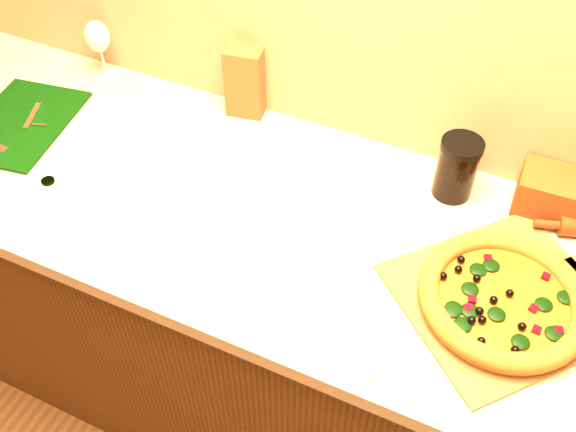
# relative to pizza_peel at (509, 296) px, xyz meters

# --- Properties ---
(cabinet) EXTENTS (2.80, 0.65, 0.86)m
(cabinet) POSITION_rel_pizza_peel_xyz_m (-0.38, 0.01, -0.47)
(cabinet) COLOR #43290E
(cabinet) RESTS_ON ground
(countertop) EXTENTS (2.84, 0.68, 0.04)m
(countertop) POSITION_rel_pizza_peel_xyz_m (-0.38, 0.01, -0.02)
(countertop) COLOR beige
(countertop) RESTS_ON cabinet
(pizza_peel) EXTENTS (0.52, 0.53, 0.01)m
(pizza_peel) POSITION_rel_pizza_peel_xyz_m (0.00, 0.00, 0.00)
(pizza_peel) COLOR brown
(pizza_peel) RESTS_ON countertop
(pizza) EXTENTS (0.33, 0.33, 0.05)m
(pizza) POSITION_rel_pizza_peel_xyz_m (-0.01, -0.03, 0.03)
(pizza) COLOR #AF772B
(pizza) RESTS_ON pizza_peel
(cutting_board) EXTENTS (0.28, 0.36, 0.02)m
(cutting_board) POSITION_rel_pizza_peel_xyz_m (-1.25, 0.02, 0.00)
(cutting_board) COLOR #053205
(cutting_board) RESTS_ON countertop
(bottle_cap) EXTENTS (0.04, 0.04, 0.01)m
(bottle_cap) POSITION_rel_pizza_peel_xyz_m (-1.04, -0.12, -0.00)
(bottle_cap) COLOR black
(bottle_cap) RESTS_ON countertop
(wine_glass) EXTENTS (0.07, 0.07, 0.17)m
(wine_glass) POSITION_rel_pizza_peel_xyz_m (-1.18, 0.29, 0.11)
(wine_glass) COLOR silver
(wine_glass) RESTS_ON countertop
(paper_bag) EXTENTS (0.10, 0.09, 0.19)m
(paper_bag) POSITION_rel_pizza_peel_xyz_m (-0.75, 0.31, 0.09)
(paper_bag) COLOR brown
(paper_bag) RESTS_ON countertop
(dark_jar) EXTENTS (0.09, 0.09, 0.15)m
(dark_jar) POSITION_rel_pizza_peel_xyz_m (-0.18, 0.24, 0.07)
(dark_jar) COLOR black
(dark_jar) RESTS_ON countertop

